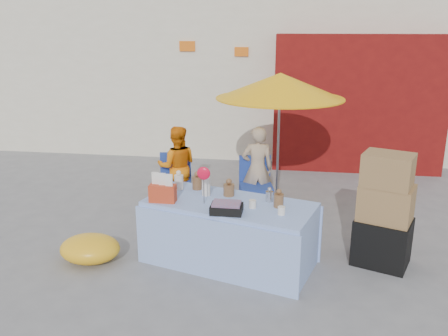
% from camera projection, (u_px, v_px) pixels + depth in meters
% --- Properties ---
extents(ground, '(80.00, 80.00, 0.00)m').
position_uv_depth(ground, '(207.00, 260.00, 5.80)').
color(ground, slate).
rests_on(ground, ground).
extents(backdrop, '(14.00, 8.00, 7.80)m').
position_uv_depth(backdrop, '(279.00, 11.00, 11.95)').
color(backdrop, silver).
rests_on(backdrop, ground).
extents(market_table, '(2.19, 1.47, 1.21)m').
position_uv_depth(market_table, '(229.00, 232.00, 5.64)').
color(market_table, '#98B3F3').
rests_on(market_table, ground).
extents(chair_left, '(0.56, 0.56, 0.85)m').
position_uv_depth(chair_left, '(176.00, 193.00, 7.37)').
color(chair_left, '#223C9C').
rests_on(chair_left, ground).
extents(chair_right, '(0.56, 0.56, 0.85)m').
position_uv_depth(chair_right, '(256.00, 197.00, 7.20)').
color(chair_right, '#223C9C').
rests_on(chair_right, ground).
extents(vendor_orange, '(0.71, 0.60, 1.28)m').
position_uv_depth(vendor_orange, '(177.00, 167.00, 7.39)').
color(vendor_orange, orange).
rests_on(vendor_orange, ground).
extents(vendor_beige, '(0.53, 0.40, 1.32)m').
position_uv_depth(vendor_beige, '(257.00, 169.00, 7.21)').
color(vendor_beige, tan).
rests_on(vendor_beige, ground).
extents(umbrella, '(1.90, 1.90, 2.09)m').
position_uv_depth(umbrella, '(280.00, 86.00, 6.95)').
color(umbrella, gray).
rests_on(umbrella, ground).
extents(box_stack, '(0.76, 0.70, 1.37)m').
position_uv_depth(box_stack, '(385.00, 214.00, 5.54)').
color(box_stack, black).
rests_on(box_stack, ground).
extents(tarp_bundle, '(0.79, 0.66, 0.33)m').
position_uv_depth(tarp_bundle, '(90.00, 249.00, 5.72)').
color(tarp_bundle, yellow).
rests_on(tarp_bundle, ground).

